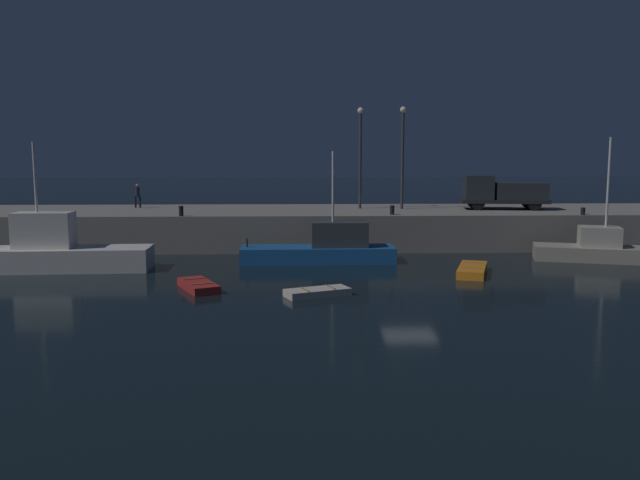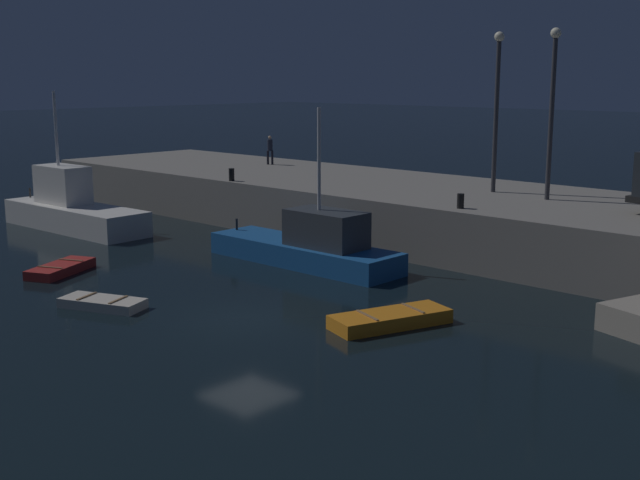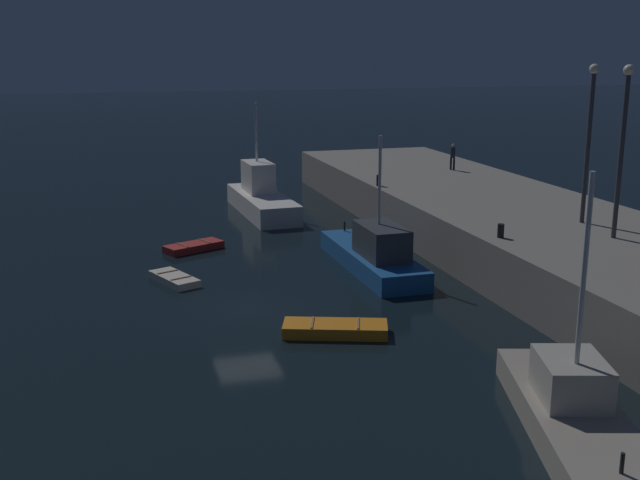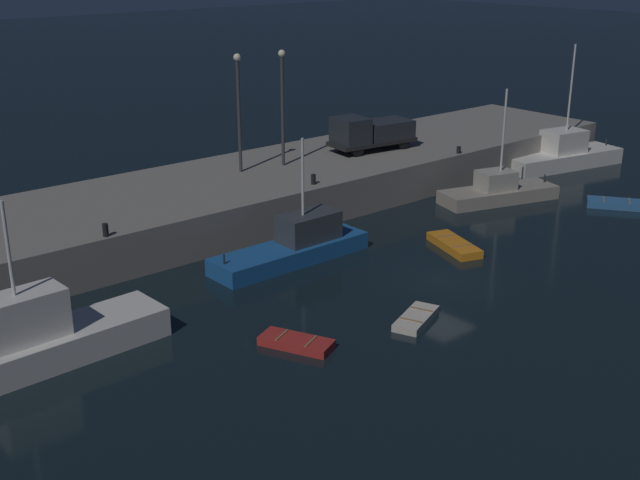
% 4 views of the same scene
% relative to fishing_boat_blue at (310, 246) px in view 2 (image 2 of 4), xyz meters
% --- Properties ---
extents(ground_plane, '(320.00, 320.00, 0.00)m').
position_rel_fishing_boat_blue_xyz_m(ground_plane, '(3.80, -6.77, -0.80)').
color(ground_plane, black).
extents(pier_quay, '(56.78, 10.11, 2.35)m').
position_rel_fishing_boat_blue_xyz_m(pier_quay, '(3.80, 8.11, 0.37)').
color(pier_quay, gray).
rests_on(pier_quay, ground).
extents(fishing_boat_blue, '(8.80, 2.42, 6.31)m').
position_rel_fishing_boat_blue_xyz_m(fishing_boat_blue, '(0.00, 0.00, 0.00)').
color(fishing_boat_blue, '#195193').
rests_on(fishing_boat_blue, ground).
extents(fishing_boat_orange, '(9.11, 2.90, 6.76)m').
position_rel_fishing_boat_blue_xyz_m(fishing_boat_orange, '(-14.15, -2.34, 0.18)').
color(fishing_boat_orange, silver).
rests_on(fishing_boat_orange, ground).
extents(dinghy_orange_near, '(2.46, 3.97, 0.47)m').
position_rel_fishing_boat_blue_xyz_m(dinghy_orange_near, '(7.45, -4.21, -0.59)').
color(dinghy_orange_near, orange).
rests_on(dinghy_orange_near, ground).
extents(rowboat_white_mid, '(2.33, 3.21, 0.40)m').
position_rel_fishing_boat_blue_xyz_m(rowboat_white_mid, '(-6.05, -7.60, -0.62)').
color(rowboat_white_mid, '#B22823').
rests_on(rowboat_white_mid, ground).
extents(dinghy_red_small, '(3.02, 2.10, 0.36)m').
position_rel_fishing_boat_blue_xyz_m(dinghy_red_small, '(-0.67, -9.13, -0.64)').
color(dinghy_red_small, beige).
rests_on(dinghy_red_small, ground).
extents(lamp_post_west, '(0.44, 0.44, 7.03)m').
position_rel_fishing_boat_blue_xyz_m(lamp_post_west, '(2.89, 8.91, 5.71)').
color(lamp_post_west, '#38383D').
rests_on(lamp_post_west, pier_quay).
extents(lamp_post_east, '(0.44, 0.44, 7.07)m').
position_rel_fishing_boat_blue_xyz_m(lamp_post_east, '(5.80, 8.45, 5.73)').
color(lamp_post_east, '#38383D').
rests_on(lamp_post_east, pier_quay).
extents(dockworker, '(0.44, 0.37, 1.70)m').
position_rel_fishing_boat_blue_xyz_m(dockworker, '(-12.97, 10.06, 2.52)').
color(dockworker, black).
rests_on(dockworker, pier_quay).
extents(bollard_west, '(0.28, 0.28, 0.58)m').
position_rel_fishing_boat_blue_xyz_m(bollard_west, '(4.46, 3.93, 1.84)').
color(bollard_west, black).
rests_on(bollard_west, pier_quay).
extents(bollard_east, '(0.28, 0.28, 0.63)m').
position_rel_fishing_boat_blue_xyz_m(bollard_east, '(-8.71, 3.41, 1.86)').
color(bollard_east, black).
rests_on(bollard_east, pier_quay).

